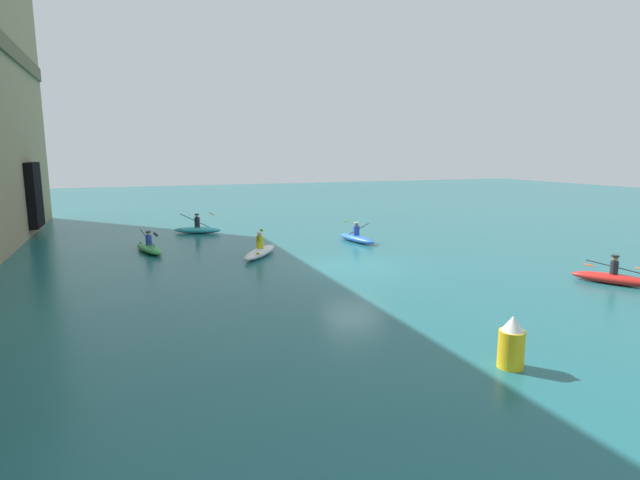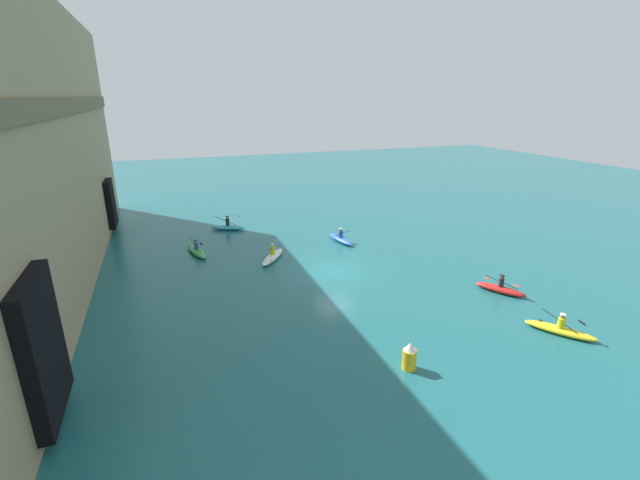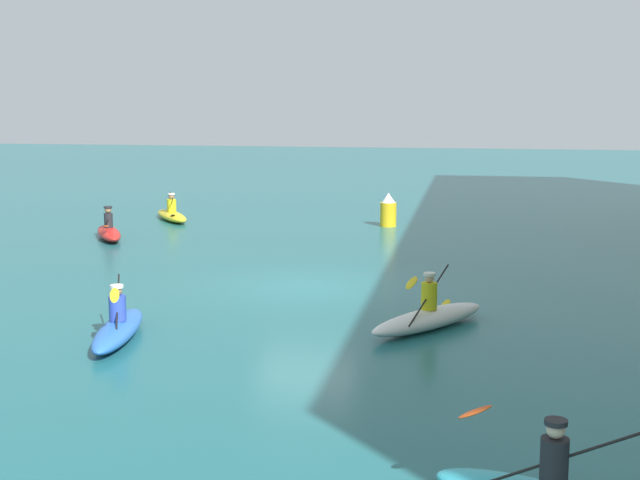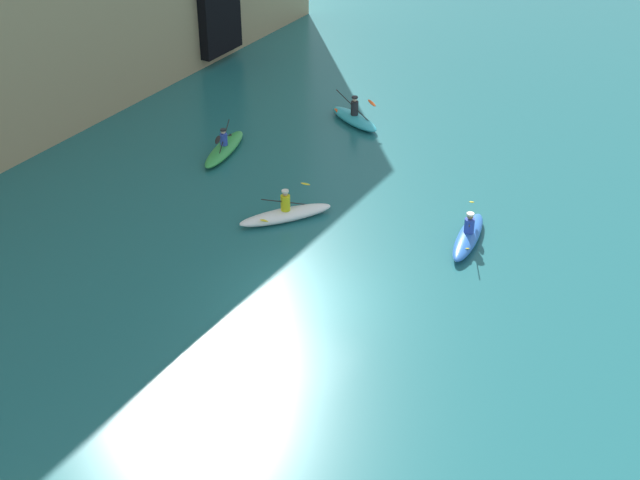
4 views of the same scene
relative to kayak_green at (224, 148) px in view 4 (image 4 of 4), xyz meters
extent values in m
plane|color=#1E6066|center=(-6.66, -8.24, -0.22)|extent=(120.00, 120.00, 0.00)
cube|color=black|center=(8.21, 6.21, 2.21)|extent=(2.78, 0.70, 3.91)
ellipsoid|color=green|center=(0.00, 0.00, -0.03)|extent=(3.53, 1.55, 0.37)
cylinder|color=#2D47B7|center=(0.00, 0.00, 0.40)|extent=(0.30, 0.30, 0.48)
sphere|color=beige|center=(0.00, 0.00, 0.73)|extent=(0.19, 0.19, 0.19)
cylinder|color=#232328|center=(0.00, 0.00, 0.81)|extent=(0.24, 0.24, 0.06)
cylinder|color=black|center=(0.00, 0.00, 0.42)|extent=(1.81, 0.74, 0.85)
ellipsoid|color=black|center=(0.79, 0.31, 0.06)|extent=(0.46, 0.32, 0.22)
ellipsoid|color=black|center=(-0.79, -0.31, 0.78)|extent=(0.46, 0.32, 0.22)
ellipsoid|color=blue|center=(-1.19, -10.98, -0.01)|extent=(3.28, 1.21, 0.40)
cylinder|color=#2D47B7|center=(-1.19, -10.98, 0.44)|extent=(0.34, 0.34, 0.50)
sphere|color=#9E704C|center=(-1.19, -10.98, 0.79)|extent=(0.21, 0.21, 0.21)
cylinder|color=silver|center=(-1.19, -10.98, 0.88)|extent=(0.26, 0.26, 0.06)
cylinder|color=black|center=(-1.19, -10.98, 0.46)|extent=(1.75, 0.66, 0.98)
ellipsoid|color=yellow|center=(-1.95, -11.26, 0.04)|extent=(0.45, 0.31, 0.25)
ellipsoid|color=yellow|center=(-0.43, -10.71, 0.88)|extent=(0.45, 0.31, 0.25)
ellipsoid|color=white|center=(-3.14, -4.94, -0.01)|extent=(3.17, 2.60, 0.42)
cylinder|color=gold|center=(-3.14, -4.94, 0.48)|extent=(0.33, 0.33, 0.57)
sphere|color=tan|center=(-3.14, -4.94, 0.87)|extent=(0.20, 0.20, 0.20)
cylinder|color=silver|center=(-3.14, -4.94, 0.95)|extent=(0.25, 0.25, 0.06)
cylinder|color=black|center=(-3.14, -4.94, 0.51)|extent=(1.90, 0.73, 0.96)
ellipsoid|color=yellow|center=(-2.30, -5.25, 0.93)|extent=(0.46, 0.31, 0.23)
ellipsoid|color=yellow|center=(-3.97, -4.63, 0.10)|extent=(0.46, 0.31, 0.23)
ellipsoid|color=#33B2C6|center=(5.17, -3.07, -0.01)|extent=(1.99, 3.02, 0.40)
cylinder|color=#232328|center=(5.17, -3.07, 0.49)|extent=(0.32, 0.32, 0.60)
sphere|color=beige|center=(5.17, -3.07, 0.89)|extent=(0.21, 0.21, 0.21)
cylinder|color=#232328|center=(5.17, -3.07, 0.98)|extent=(0.27, 0.27, 0.06)
cylinder|color=black|center=(5.17, -3.07, 0.52)|extent=(0.41, 2.03, 1.07)
ellipsoid|color=#D84C19|center=(5.00, -3.97, 0.98)|extent=(0.25, 0.44, 0.24)
ellipsoid|color=#D84C19|center=(5.34, -2.17, 0.05)|extent=(0.25, 0.44, 0.24)
camera|label=1|loc=(-26.15, 0.85, 4.71)|focal=28.00mm
camera|label=2|loc=(-30.79, 1.69, 10.81)|focal=24.00mm
camera|label=3|loc=(15.04, -4.03, 4.63)|focal=50.00mm
camera|label=4|loc=(-25.52, -19.74, 15.81)|focal=50.00mm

